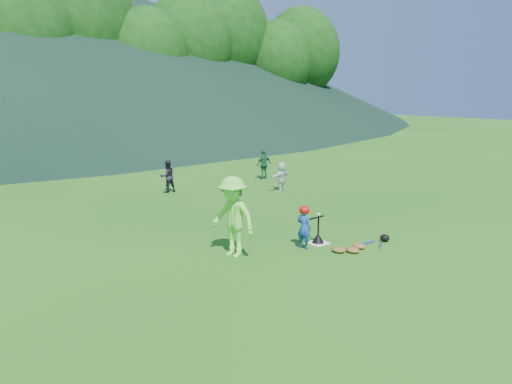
% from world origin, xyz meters
% --- Properties ---
extents(ground, '(120.00, 120.00, 0.00)m').
position_xyz_m(ground, '(0.00, 0.00, 0.00)').
color(ground, '#1E5914').
rests_on(ground, ground).
extents(home_plate, '(0.45, 0.45, 0.02)m').
position_xyz_m(home_plate, '(0.00, 0.00, 0.01)').
color(home_plate, silver).
rests_on(home_plate, ground).
extents(baseball, '(0.08, 0.08, 0.08)m').
position_xyz_m(baseball, '(0.00, 0.00, 0.74)').
color(baseball, white).
rests_on(baseball, batting_tee).
extents(batter_child, '(0.33, 0.42, 1.02)m').
position_xyz_m(batter_child, '(-0.55, -0.07, 0.51)').
color(batter_child, '#1744A0').
rests_on(batter_child, ground).
extents(adult_coach, '(0.95, 1.32, 1.84)m').
position_xyz_m(adult_coach, '(-2.21, 0.50, 0.92)').
color(adult_coach, '#71E744').
rests_on(adult_coach, ground).
extents(fielder_b, '(0.59, 0.46, 1.20)m').
position_xyz_m(fielder_b, '(0.13, 8.02, 0.60)').
color(fielder_b, black).
rests_on(fielder_b, ground).
extents(fielder_c, '(0.75, 0.31, 1.27)m').
position_xyz_m(fielder_c, '(4.76, 8.07, 0.63)').
color(fielder_c, '#1B5B3B').
rests_on(fielder_c, ground).
extents(fielder_d, '(1.06, 0.58, 1.09)m').
position_xyz_m(fielder_d, '(3.65, 5.64, 0.54)').
color(fielder_d, silver).
rests_on(fielder_d, ground).
extents(batting_tee, '(0.30, 0.30, 0.68)m').
position_xyz_m(batting_tee, '(0.00, 0.00, 0.13)').
color(batting_tee, black).
rests_on(batting_tee, home_plate).
extents(batter_gear, '(0.73, 0.26, 0.38)m').
position_xyz_m(batter_gear, '(-0.52, -0.07, 0.92)').
color(batter_gear, '#B50D0C').
rests_on(batter_gear, ground).
extents(equipment_pile, '(1.80, 0.73, 0.19)m').
position_xyz_m(equipment_pile, '(0.48, -0.91, 0.07)').
color(equipment_pile, olive).
rests_on(equipment_pile, ground).
extents(outfield_fence, '(70.07, 0.08, 1.33)m').
position_xyz_m(outfield_fence, '(0.00, 28.00, 0.70)').
color(outfield_fence, gray).
rests_on(outfield_fence, ground).
extents(tree_line, '(70.04, 11.40, 14.82)m').
position_xyz_m(tree_line, '(0.20, 33.83, 8.21)').
color(tree_line, '#382314').
rests_on(tree_line, ground).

